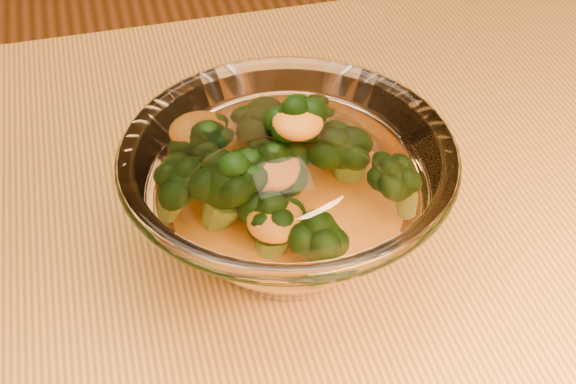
# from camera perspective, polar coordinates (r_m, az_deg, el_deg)

# --- Properties ---
(table) EXTENTS (1.20, 0.80, 0.75)m
(table) POSITION_cam_1_polar(r_m,az_deg,el_deg) (0.65, 10.62, -12.06)
(table) COLOR #D58C40
(table) RESTS_ON ground
(glass_bowl) EXTENTS (0.22, 0.22, 0.10)m
(glass_bowl) POSITION_cam_1_polar(r_m,az_deg,el_deg) (0.55, 0.00, -0.38)
(glass_bowl) COLOR white
(glass_bowl) RESTS_ON table
(cheese_sauce) EXTENTS (0.11, 0.11, 0.03)m
(cheese_sauce) POSITION_cam_1_polar(r_m,az_deg,el_deg) (0.56, -0.00, -1.96)
(cheese_sauce) COLOR orange
(cheese_sauce) RESTS_ON glass_bowl
(broccoli_heap) EXTENTS (0.16, 0.15, 0.08)m
(broccoli_heap) POSITION_cam_1_polar(r_m,az_deg,el_deg) (0.54, -1.11, 1.32)
(broccoli_heap) COLOR black
(broccoli_heap) RESTS_ON cheese_sauce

